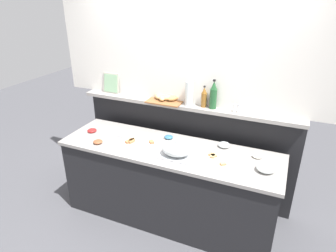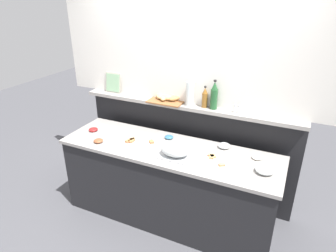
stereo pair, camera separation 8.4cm
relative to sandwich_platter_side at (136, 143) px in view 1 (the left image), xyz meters
name	(u,v)px [view 1 (the left image)]	position (x,y,z in m)	size (l,w,h in m)	color
ground_plane	(186,187)	(0.36, 0.66, -0.90)	(12.00, 12.00, 0.00)	#4C4C51
buffet_counter	(169,184)	(0.36, 0.06, -0.45)	(2.31, 0.70, 0.89)	black
back_ledge_unit	(186,147)	(0.36, 0.58, -0.26)	(2.56, 0.22, 1.22)	black
upper_wall_panel	(189,39)	(0.36, 0.60, 1.01)	(3.16, 0.08, 1.38)	white
sandwich_platter_side	(136,143)	(0.00, 0.00, 0.00)	(0.38, 0.22, 0.04)	silver
sandwich_platter_rear	(216,160)	(0.87, 0.01, 0.00)	(0.31, 0.20, 0.04)	white
serving_cloche	(176,150)	(0.49, -0.06, 0.06)	(0.34, 0.24, 0.17)	#B7BABF
glass_bowl_large	(224,145)	(0.88, 0.31, 0.01)	(0.12, 0.12, 0.05)	silver
glass_bowl_medium	(266,168)	(1.33, 0.01, 0.02)	(0.17, 0.17, 0.07)	silver
condiment_bowl_red	(98,142)	(-0.38, -0.14, 0.01)	(0.10, 0.10, 0.04)	brown
condiment_bowl_dark	(257,156)	(1.22, 0.22, 0.01)	(0.09, 0.09, 0.03)	silver
condiment_bowl_teal	(92,130)	(-0.61, 0.06, 0.01)	(0.10, 0.10, 0.04)	red
condiment_bowl_cream	(169,137)	(0.27, 0.26, 0.01)	(0.09, 0.09, 0.03)	teal
serving_tongs	(123,136)	(-0.21, 0.10, 0.00)	(0.19, 0.10, 0.01)	#B7BABF
wine_bottle_green	(213,96)	(0.67, 0.52, 0.46)	(0.08, 0.08, 0.32)	#23562D
vinegar_bottle_amber	(204,98)	(0.57, 0.52, 0.42)	(0.06, 0.06, 0.24)	#8E5B23
salt_shaker	(235,108)	(0.91, 0.50, 0.36)	(0.03, 0.03, 0.09)	white
pepper_shaker	(239,109)	(0.95, 0.50, 0.36)	(0.03, 0.03, 0.09)	white
bread_basket	(167,98)	(0.13, 0.53, 0.35)	(0.40, 0.29, 0.08)	brown
framed_picture	(111,83)	(-0.62, 0.54, 0.44)	(0.22, 0.05, 0.24)	#B2AD9E
water_carafe	(189,94)	(0.41, 0.50, 0.45)	(0.09, 0.09, 0.27)	silver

